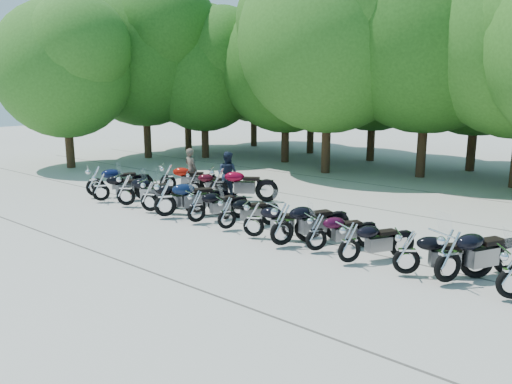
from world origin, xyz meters
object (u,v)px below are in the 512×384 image
Objects in this scene: motorcycle_3 at (149,195)px; motorcycle_8 at (282,223)px; motorcycle_1 at (101,186)px; motorcycle_0 at (95,180)px; motorcycle_7 at (254,218)px; motorcycle_14 at (168,177)px; motorcycle_5 at (196,205)px; rider_1 at (227,174)px; motorcycle_6 at (227,212)px; motorcycle_16 at (219,182)px; motorcycle_2 at (126,189)px; motorcycle_11 at (407,251)px; motorcycle_4 at (165,197)px; rider_0 at (191,170)px; motorcycle_10 at (350,241)px; motorcycle_9 at (316,231)px; motorcycle_12 at (449,254)px; motorcycle_15 at (193,182)px.

motorcycle_8 is at bearing -117.98° from motorcycle_3.
motorcycle_0 is at bearing 14.80° from motorcycle_1.
motorcycle_14 reaches higher than motorcycle_7.
motorcycle_1 is 7.25m from motorcycle_7.
rider_1 reaches higher than motorcycle_5.
motorcycle_6 is (6.91, -0.02, -0.13)m from motorcycle_0.
motorcycle_3 is at bearing 136.40° from motorcycle_16.
motorcycle_2 is at bearing 53.04° from rider_1.
motorcycle_0 reaches higher than motorcycle_11.
rider_1 is (-0.70, 3.74, 0.17)m from motorcycle_4.
motorcycle_14 is 1.32× the size of rider_0.
motorcycle_8 is 2.04m from motorcycle_10.
motorcycle_3 is at bearing 32.94° from motorcycle_9.
motorcycle_12 reaches higher than motorcycle_7.
motorcycle_15 is (1.94, 2.85, -0.05)m from motorcycle_1.
motorcycle_6 is 0.97× the size of motorcycle_10.
motorcycle_15 is at bearing 29.56° from rider_1.
motorcycle_8 is 4.31m from motorcycle_12.
rider_0 is at bearing 9.68° from motorcycle_15.
motorcycle_8 is at bearing -151.09° from motorcycle_0.
motorcycle_9 is (10.08, -0.02, -0.12)m from motorcycle_0.
motorcycle_16 reaches higher than motorcycle_5.
motorcycle_16 is at bearing -66.52° from motorcycle_2.
rider_1 is at bearing -46.72° from motorcycle_4.
motorcycle_0 is 1.16× the size of motorcycle_11.
motorcycle_2 is 1.12× the size of motorcycle_7.
motorcycle_9 is at bearing 165.30° from rider_0.
motorcycle_0 is 0.99× the size of motorcycle_16.
motorcycle_11 is (12.55, -0.12, -0.10)m from motorcycle_0.
rider_0 is at bearing 41.75° from motorcycle_16.
motorcycle_7 is at bearing 18.66° from motorcycle_8.
motorcycle_14 is at bearing 16.17° from motorcycle_9.
motorcycle_7 is 1.04× the size of motorcycle_15.
motorcycle_6 is 6.03m from motorcycle_14.
motorcycle_14 is 2.55m from rider_1.
rider_1 reaches higher than motorcycle_1.
motorcycle_15 is (-7.34, 2.57, -0.01)m from motorcycle_9.
rider_0 is at bearing -2.14° from motorcycle_3.
motorcycle_4 is 1.28m from motorcycle_5.
rider_1 is at bearing -106.51° from motorcycle_0.
motorcycle_3 is at bearing 154.23° from motorcycle_15.
motorcycle_1 is 0.86× the size of motorcycle_4.
motorcycle_14 is (-5.52, 2.44, 0.09)m from motorcycle_6.
motorcycle_7 is (1.13, -0.10, 0.02)m from motorcycle_6.
motorcycle_2 reaches higher than motorcycle_3.
motorcycle_3 is at bearing -177.60° from motorcycle_14.
motorcycle_8 is at bearing 29.84° from motorcycle_10.
rider_0 is at bearing -89.73° from motorcycle_0.
motorcycle_16 is (1.82, 2.86, 0.04)m from motorcycle_2.
motorcycle_11 is 1.06× the size of motorcycle_15.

